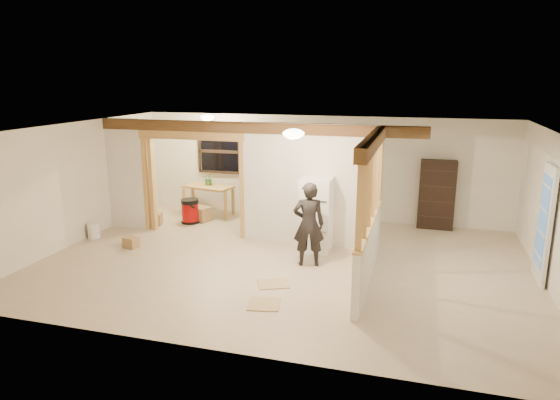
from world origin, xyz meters
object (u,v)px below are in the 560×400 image
(refrigerator, at_px, (316,214))
(work_table, at_px, (209,201))
(shop_vac, at_px, (190,211))
(woman, at_px, (309,224))
(bookshelf, at_px, (437,195))

(refrigerator, xyz_separation_m, work_table, (-3.13, 1.80, -0.36))
(refrigerator, height_order, work_table, refrigerator)
(shop_vac, bearing_deg, woman, -29.90)
(refrigerator, distance_m, work_table, 3.63)
(refrigerator, xyz_separation_m, bookshelf, (2.33, 2.20, 0.05))
(refrigerator, relative_size, bookshelf, 0.93)
(woman, height_order, bookshelf, bookshelf)
(refrigerator, distance_m, shop_vac, 3.48)
(woman, bearing_deg, refrigerator, -102.71)
(work_table, relative_size, shop_vac, 2.05)
(woman, xyz_separation_m, work_table, (-3.17, 2.65, -0.40))
(woman, bearing_deg, shop_vac, -45.45)
(woman, relative_size, bookshelf, 0.99)
(shop_vac, bearing_deg, refrigerator, -17.88)
(refrigerator, height_order, shop_vac, refrigerator)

